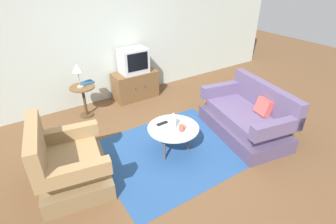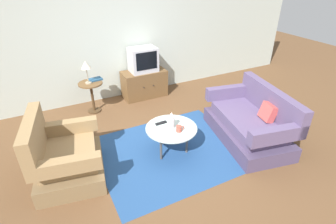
# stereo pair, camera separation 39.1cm
# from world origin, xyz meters

# --- Properties ---
(ground_plane) EXTENTS (16.00, 16.00, 0.00)m
(ground_plane) POSITION_xyz_m (0.00, 0.00, 0.00)
(ground_plane) COLOR brown
(back_wall) EXTENTS (9.00, 0.12, 2.70)m
(back_wall) POSITION_xyz_m (0.00, 2.30, 1.35)
(back_wall) COLOR #B2BCB2
(back_wall) RESTS_ON ground
(area_rug) EXTENTS (2.18, 1.82, 0.00)m
(area_rug) POSITION_xyz_m (0.11, -0.02, 0.00)
(area_rug) COLOR navy
(area_rug) RESTS_ON ground
(armchair) EXTENTS (0.99, 1.13, 0.93)m
(armchair) POSITION_xyz_m (-1.39, 0.14, 0.31)
(armchair) COLOR brown
(armchair) RESTS_ON ground
(couch) EXTENTS (1.13, 1.67, 0.85)m
(couch) POSITION_xyz_m (1.42, -0.28, 0.29)
(couch) COLOR #4B3E5C
(couch) RESTS_ON ground
(coffee_table) EXTENTS (0.76, 0.76, 0.43)m
(coffee_table) POSITION_xyz_m (0.11, -0.02, 0.39)
(coffee_table) COLOR #B2C6C1
(coffee_table) RESTS_ON ground
(side_table) EXTENTS (0.45, 0.45, 0.60)m
(side_table) POSITION_xyz_m (-0.64, 1.78, 0.43)
(side_table) COLOR brown
(side_table) RESTS_ON ground
(tv_stand) EXTENTS (0.91, 0.48, 0.57)m
(tv_stand) POSITION_xyz_m (0.50, 1.97, 0.28)
(tv_stand) COLOR brown
(tv_stand) RESTS_ON ground
(television) EXTENTS (0.55, 0.40, 0.49)m
(television) POSITION_xyz_m (0.50, 1.98, 0.81)
(television) COLOR #B7B7BC
(television) RESTS_ON tv_stand
(table_lamp) EXTENTS (0.18, 0.18, 0.43)m
(table_lamp) POSITION_xyz_m (-0.67, 1.78, 0.93)
(table_lamp) COLOR #9E937A
(table_lamp) RESTS_ON side_table
(vase) EXTENTS (0.09, 0.09, 0.25)m
(vase) POSITION_xyz_m (0.11, -0.02, 0.55)
(vase) COLOR white
(vase) RESTS_ON coffee_table
(mug) EXTENTS (0.13, 0.08, 0.09)m
(mug) POSITION_xyz_m (0.17, -0.16, 0.48)
(mug) COLOR #B74C3D
(mug) RESTS_ON coffee_table
(tv_remote_dark) EXTENTS (0.18, 0.06, 0.02)m
(tv_remote_dark) POSITION_xyz_m (0.03, 0.15, 0.44)
(tv_remote_dark) COLOR black
(tv_remote_dark) RESTS_ON coffee_table
(tv_remote_silver) EXTENTS (0.18, 0.13, 0.02)m
(tv_remote_silver) POSITION_xyz_m (-0.03, -0.11, 0.44)
(tv_remote_silver) COLOR #B2B2B7
(tv_remote_silver) RESTS_ON coffee_table
(book) EXTENTS (0.26, 0.19, 0.03)m
(book) POSITION_xyz_m (-0.52, 1.87, 0.62)
(book) COLOR navy
(book) RESTS_ON side_table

